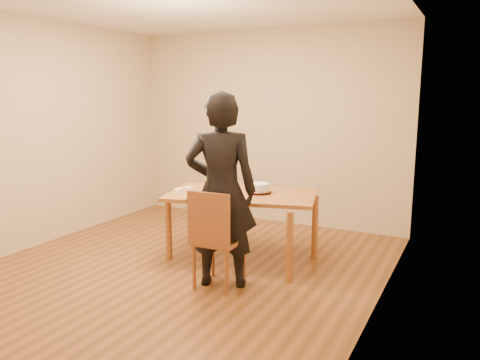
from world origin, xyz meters
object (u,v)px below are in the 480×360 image
at_px(cake, 259,188).
at_px(person, 221,191).
at_px(dining_table, 242,195).
at_px(dining_chair, 219,240).
at_px(cake_plate, 259,192).

height_order(cake, person, person).
xyz_separation_m(dining_table, person, (0.15, -0.73, 0.19)).
bearing_deg(dining_chair, dining_table, 99.32).
height_order(dining_table, person, person).
bearing_deg(dining_chair, person, 88.36).
relative_size(dining_table, person, 0.86).
relative_size(dining_chair, cake_plate, 1.47).
xyz_separation_m(dining_table, cake, (0.17, 0.08, 0.08)).
distance_m(dining_table, dining_chair, 0.84).
distance_m(dining_table, person, 0.77).
xyz_separation_m(cake_plate, person, (-0.02, -0.81, 0.16)).
bearing_deg(cake, cake_plate, 0.00).
relative_size(dining_table, dining_chair, 3.90).
xyz_separation_m(dining_table, dining_chair, (0.15, -0.78, -0.28)).
relative_size(cake_plate, person, 0.15).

